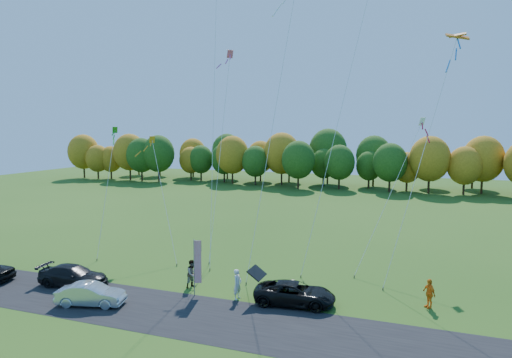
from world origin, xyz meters
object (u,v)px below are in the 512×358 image
(silver_sedan, at_px, (91,294))
(person_east, at_px, (429,293))
(black_suv, at_px, (295,293))
(feather_flag, at_px, (197,261))

(silver_sedan, height_order, person_east, person_east)
(black_suv, height_order, feather_flag, feather_flag)
(feather_flag, bearing_deg, silver_sedan, -145.35)
(black_suv, height_order, silver_sedan, black_suv)
(black_suv, distance_m, feather_flag, 6.63)
(feather_flag, bearing_deg, person_east, 12.31)
(black_suv, bearing_deg, feather_flag, 90.76)
(silver_sedan, relative_size, feather_flag, 1.10)
(silver_sedan, bearing_deg, person_east, -85.86)
(silver_sedan, relative_size, person_east, 2.31)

